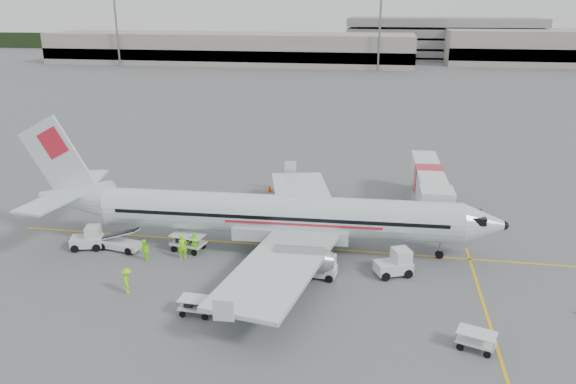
# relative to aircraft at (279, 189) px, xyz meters

# --- Properties ---
(ground) EXTENTS (360.00, 360.00, 0.00)m
(ground) POSITION_rel_aircraft_xyz_m (0.21, 0.62, -4.89)
(ground) COLOR #56595B
(stripe_lead) EXTENTS (44.00, 0.20, 0.01)m
(stripe_lead) POSITION_rel_aircraft_xyz_m (0.21, 0.62, -4.89)
(stripe_lead) COLOR yellow
(stripe_lead) RESTS_ON ground
(stripe_cross) EXTENTS (0.20, 20.00, 0.01)m
(stripe_cross) POSITION_rel_aircraft_xyz_m (14.21, -7.38, -4.89)
(stripe_cross) COLOR yellow
(stripe_cross) RESTS_ON ground
(terminal_west) EXTENTS (110.00, 22.00, 9.00)m
(terminal_west) POSITION_rel_aircraft_xyz_m (-39.79, 130.62, -0.39)
(terminal_west) COLOR gray
(terminal_west) RESTS_ON ground
(parking_garage) EXTENTS (62.00, 24.00, 14.00)m
(parking_garage) POSITION_rel_aircraft_xyz_m (25.21, 160.62, 2.11)
(parking_garage) COLOR slate
(parking_garage) RESTS_ON ground
(treeline) EXTENTS (300.00, 3.00, 6.00)m
(treeline) POSITION_rel_aircraft_xyz_m (0.21, 175.62, -1.89)
(treeline) COLOR black
(treeline) RESTS_ON ground
(mast_west) EXTENTS (3.20, 1.20, 22.00)m
(mast_west) POSITION_rel_aircraft_xyz_m (-69.79, 118.62, 6.11)
(mast_west) COLOR slate
(mast_west) RESTS_ON ground
(mast_center) EXTENTS (3.20, 1.20, 22.00)m
(mast_center) POSITION_rel_aircraft_xyz_m (5.21, 118.62, 6.11)
(mast_center) COLOR slate
(mast_center) RESTS_ON ground
(aircraft) EXTENTS (36.44, 29.04, 9.79)m
(aircraft) POSITION_rel_aircraft_xyz_m (0.00, 0.00, 0.00)
(aircraft) COLOR silver
(aircraft) RESTS_ON ground
(jet_bridge) EXTENTS (3.48, 15.95, 4.16)m
(jet_bridge) POSITION_rel_aircraft_xyz_m (11.61, 10.52, -2.81)
(jet_bridge) COLOR silver
(jet_bridge) RESTS_ON ground
(belt_loader) EXTENTS (4.63, 2.47, 2.38)m
(belt_loader) POSITION_rel_aircraft_xyz_m (-12.08, -2.05, -3.70)
(belt_loader) COLOR silver
(belt_loader) RESTS_ON ground
(tug_fore) EXTENTS (2.82, 2.29, 1.90)m
(tug_fore) POSITION_rel_aircraft_xyz_m (8.57, -2.86, -3.94)
(tug_fore) COLOR silver
(tug_fore) RESTS_ON ground
(tug_mid) EXTENTS (2.27, 1.47, 1.66)m
(tug_mid) POSITION_rel_aircraft_xyz_m (3.64, -4.04, -4.06)
(tug_mid) COLOR silver
(tug_mid) RESTS_ON ground
(tug_aft) EXTENTS (2.63, 1.94, 1.82)m
(tug_aft) POSITION_rel_aircraft_xyz_m (-14.67, -2.32, -3.98)
(tug_aft) COLOR silver
(tug_aft) RESTS_ON ground
(cart_loaded_a) EXTENTS (2.13, 1.33, 1.08)m
(cart_loaded_a) POSITION_rel_aircraft_xyz_m (-3.26, -10.13, -4.35)
(cart_loaded_a) COLOR silver
(cart_loaded_a) RESTS_ON ground
(cart_loaded_b) EXTENTS (2.79, 1.97, 1.32)m
(cart_loaded_b) POSITION_rel_aircraft_xyz_m (-6.85, -1.38, -4.23)
(cart_loaded_b) COLOR silver
(cart_loaded_b) RESTS_ON ground
(cart_empty_a) EXTENTS (2.24, 1.37, 1.14)m
(cart_empty_a) POSITION_rel_aircraft_xyz_m (0.68, -5.85, -4.32)
(cart_empty_a) COLOR silver
(cart_empty_a) RESTS_ON ground
(cart_empty_b) EXTENTS (2.34, 1.82, 1.07)m
(cart_empty_b) POSITION_rel_aircraft_xyz_m (12.99, -11.05, -4.36)
(cart_empty_b) COLOR silver
(cart_empty_b) RESTS_ON ground
(cone_port) EXTENTS (0.44, 0.44, 0.71)m
(cone_port) POSITION_rel_aircraft_xyz_m (-3.51, 13.41, -4.54)
(cone_port) COLOR #E43F08
(cone_port) RESTS_ON ground
(crew_a) EXTENTS (0.81, 0.67, 1.89)m
(crew_a) POSITION_rel_aircraft_xyz_m (-6.77, -2.80, -3.95)
(crew_a) COLOR #7EE710
(crew_a) RESTS_ON ground
(crew_b) EXTENTS (1.00, 1.02, 1.65)m
(crew_b) POSITION_rel_aircraft_xyz_m (-9.41, -3.64, -4.07)
(crew_b) COLOR #7EE710
(crew_b) RESTS_ON ground
(crew_c) EXTENTS (1.06, 1.30, 1.75)m
(crew_c) POSITION_rel_aircraft_xyz_m (-8.55, -8.34, -4.02)
(crew_c) COLOR #7EE710
(crew_c) RESTS_ON ground
(crew_d) EXTENTS (1.05, 0.48, 1.76)m
(crew_d) POSITION_rel_aircraft_xyz_m (-6.12, -1.96, -4.01)
(crew_d) COLOR #7EE710
(crew_d) RESTS_ON ground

